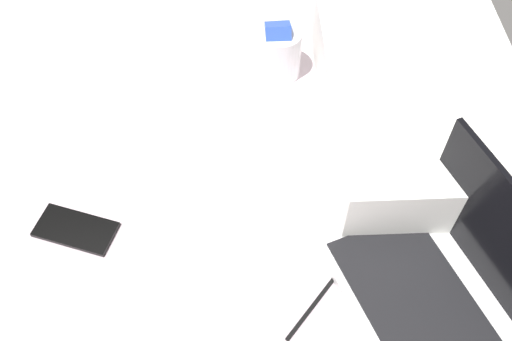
% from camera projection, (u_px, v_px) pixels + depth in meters
% --- Properties ---
extents(bed_mattress, '(1.80, 1.40, 0.18)m').
position_uv_depth(bed_mattress, '(177.00, 201.00, 1.15)').
color(bed_mattress, silver).
rests_on(bed_mattress, ground).
extents(laptop, '(0.39, 0.33, 0.23)m').
position_uv_depth(laptop, '(444.00, 284.00, 0.90)').
color(laptop, silver).
rests_on(laptop, bed_mattress).
extents(snack_cup, '(0.09, 0.09, 0.14)m').
position_uv_depth(snack_cup, '(280.00, 52.00, 1.19)').
color(snack_cup, silver).
rests_on(snack_cup, bed_mattress).
extents(cell_phone, '(0.11, 0.15, 0.01)m').
position_uv_depth(cell_phone, '(76.00, 229.00, 1.00)').
color(cell_phone, black).
rests_on(cell_phone, bed_mattress).
extents(pillow, '(0.52, 0.36, 0.13)m').
position_uv_depth(pillow, '(420.00, 104.00, 1.10)').
color(pillow, white).
rests_on(pillow, bed_mattress).
extents(charger_cable, '(0.13, 0.11, 0.01)m').
position_uv_depth(charger_cable, '(318.00, 300.00, 0.93)').
color(charger_cable, black).
rests_on(charger_cable, bed_mattress).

